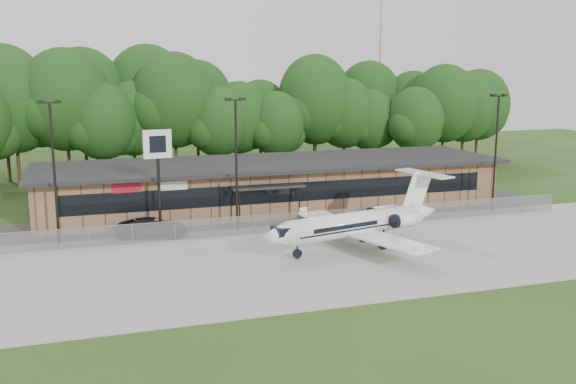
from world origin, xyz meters
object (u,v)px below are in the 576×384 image
object	(u,v)px
terminal	(272,184)
pole_sign	(158,155)
suv	(152,228)
business_jet	(358,224)

from	to	relation	value
terminal	pole_sign	distance (m)	13.54
terminal	suv	world-z (taller)	terminal
suv	pole_sign	distance (m)	5.41
business_jet	suv	size ratio (longest dim) A/B	2.84
business_jet	pole_sign	size ratio (longest dim) A/B	1.86
terminal	suv	distance (m)	13.60
pole_sign	business_jet	bearing A→B (deg)	-40.66
terminal	business_jet	bearing A→B (deg)	-83.36
terminal	pole_sign	size ratio (longest dim) A/B	5.14
terminal	suv	size ratio (longest dim) A/B	7.84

